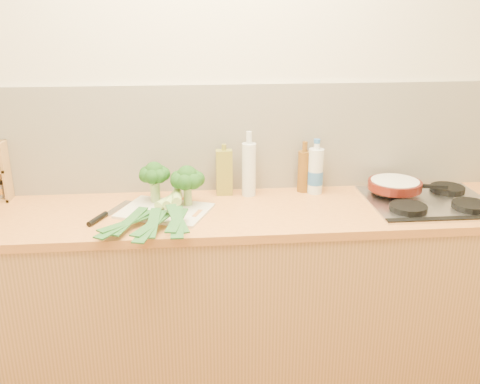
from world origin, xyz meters
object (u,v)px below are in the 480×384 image
object	(u,v)px
chopping_board	(165,211)
chefs_knife	(103,216)
skillet	(395,185)
gas_hob	(429,200)

from	to	relation	value
chopping_board	chefs_knife	size ratio (longest dim) A/B	1.22
chopping_board	skillet	size ratio (longest dim) A/B	1.03
gas_hob	skillet	size ratio (longest dim) A/B	1.52
chefs_knife	gas_hob	bearing A→B (deg)	26.27
chopping_board	chefs_knife	distance (m)	0.28
chopping_board	chefs_knife	world-z (taller)	chefs_knife
skillet	gas_hob	bearing A→B (deg)	-28.05
gas_hob	chopping_board	world-z (taller)	gas_hob
chefs_knife	skillet	world-z (taller)	skillet
skillet	chopping_board	bearing A→B (deg)	-162.73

